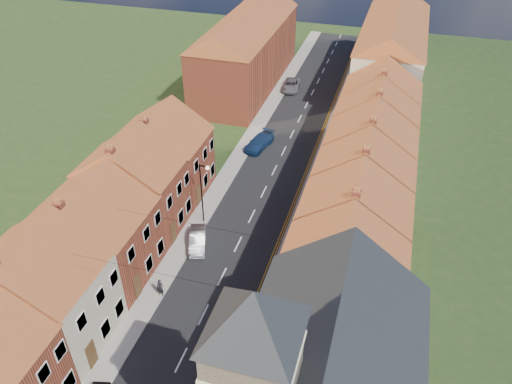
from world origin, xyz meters
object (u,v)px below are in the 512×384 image
(lamppost, at_px, (202,190))
(pedestrian_right, at_px, (259,355))
(car_far, at_px, (259,142))
(car_distant, at_px, (291,85))
(church, at_px, (319,378))
(car_mid, at_px, (198,240))
(pedestrian_left, at_px, (160,288))

(lamppost, xyz_separation_m, pedestrian_right, (8.82, -12.72, -2.65))
(car_far, distance_m, pedestrian_right, 27.85)
(car_distant, bearing_deg, lamppost, -96.92)
(church, bearing_deg, car_mid, 132.77)
(car_mid, distance_m, pedestrian_left, 6.13)
(car_distant, height_order, pedestrian_left, pedestrian_left)
(lamppost, relative_size, car_mid, 1.59)
(car_mid, xyz_separation_m, car_distant, (0.20, 33.22, 0.01))
(church, distance_m, pedestrian_left, 15.85)
(lamppost, distance_m, car_distant, 30.28)
(lamppost, bearing_deg, pedestrian_right, -55.27)
(car_distant, xyz_separation_m, pedestrian_right, (8.01, -42.85, 0.26))
(lamppost, distance_m, car_mid, 4.30)
(pedestrian_left, height_order, pedestrian_right, pedestrian_right)
(car_mid, xyz_separation_m, pedestrian_right, (8.21, -9.63, 0.27))
(pedestrian_left, relative_size, pedestrian_right, 0.99)
(pedestrian_left, bearing_deg, car_far, 85.29)
(car_mid, height_order, car_distant, car_distant)
(church, bearing_deg, car_far, 111.66)
(car_far, bearing_deg, church, -55.13)
(church, height_order, car_far, church)
(church, xyz_separation_m, car_mid, (-12.56, 13.58, -5.26))
(car_mid, bearing_deg, church, -66.28)
(lamppost, xyz_separation_m, car_mid, (0.61, -3.10, -2.92))
(car_mid, xyz_separation_m, car_far, (0.37, 17.10, 0.04))
(church, relative_size, car_distant, 3.37)
(lamppost, height_order, pedestrian_left, lamppost)
(pedestrian_right, bearing_deg, car_far, -89.58)
(car_mid, bearing_deg, car_distant, 70.61)
(lamppost, relative_size, car_distant, 1.33)
(car_far, relative_size, pedestrian_right, 2.97)
(car_far, xyz_separation_m, pedestrian_left, (-0.87, -23.20, 0.22))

